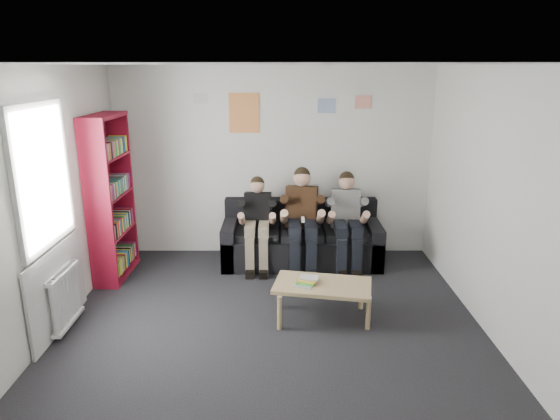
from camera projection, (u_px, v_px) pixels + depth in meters
name	position (u px, v px, depth m)	size (l,w,h in m)	color
room_shell	(270.00, 212.00, 4.75)	(5.00, 5.00, 5.00)	black
sofa	(301.00, 241.00, 7.04)	(2.18, 0.89, 0.84)	black
bookshelf	(111.00, 198.00, 6.38)	(0.32, 0.95, 2.12)	maroon
coffee_table	(322.00, 288.00, 5.41)	(1.04, 0.57, 0.42)	tan
game_cases	(306.00, 281.00, 5.38)	(0.25, 0.23, 0.06)	silver
person_left	(257.00, 223.00, 6.76)	(0.36, 0.78, 1.24)	black
person_middle	(302.00, 220.00, 6.74)	(0.43, 0.91, 1.37)	#462D17
person_right	(347.00, 222.00, 6.75)	(0.40, 0.85, 1.31)	silver
radiator	(65.00, 298.00, 5.21)	(0.10, 0.64, 0.60)	white
window	(50.00, 236.00, 5.03)	(0.05, 1.30, 2.36)	white
poster_large	(244.00, 113.00, 6.94)	(0.42, 0.01, 0.55)	#ECD453
poster_blue	(327.00, 106.00, 6.91)	(0.25, 0.01, 0.20)	#386CBF
poster_pink	(363.00, 102.00, 6.90)	(0.22, 0.01, 0.18)	#CD40A4
poster_sign	(200.00, 98.00, 6.88)	(0.20, 0.01, 0.14)	silver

